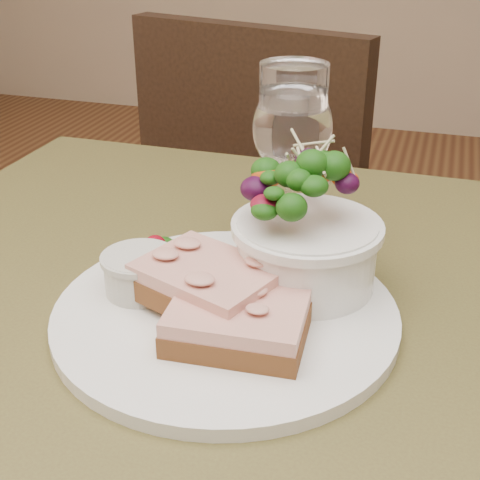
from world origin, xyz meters
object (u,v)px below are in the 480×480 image
(dinner_plate, at_px, (226,314))
(ramekin, at_px, (140,271))
(sandwich_front, at_px, (237,323))
(salad_bowl, at_px, (307,224))
(chair_far, at_px, (287,308))
(wine_glass, at_px, (292,134))
(sandwich_back, at_px, (208,283))
(cafe_table, at_px, (229,415))

(dinner_plate, distance_m, ramekin, 0.08)
(sandwich_front, distance_m, salad_bowl, 0.11)
(dinner_plate, height_order, salad_bowl, salad_bowl)
(salad_bowl, bearing_deg, chair_far, 103.83)
(sandwich_front, distance_m, wine_glass, 0.21)
(dinner_plate, height_order, wine_glass, wine_glass)
(sandwich_front, height_order, wine_glass, wine_glass)
(ramekin, height_order, wine_glass, wine_glass)
(dinner_plate, xyz_separation_m, sandwich_front, (0.02, -0.04, 0.02))
(sandwich_back, height_order, salad_bowl, salad_bowl)
(sandwich_back, bearing_deg, cafe_table, 15.82)
(dinner_plate, bearing_deg, salad_bowl, 47.33)
(ramekin, relative_size, salad_bowl, 0.48)
(ramekin, xyz_separation_m, wine_glass, (0.10, 0.14, 0.09))
(ramekin, bearing_deg, salad_bowl, 22.43)
(cafe_table, xyz_separation_m, wine_glass, (0.02, 0.15, 0.22))
(wine_glass, bearing_deg, sandwich_back, -103.47)
(chair_far, relative_size, salad_bowl, 7.09)
(cafe_table, height_order, sandwich_back, sandwich_back)
(cafe_table, height_order, dinner_plate, dinner_plate)
(cafe_table, xyz_separation_m, salad_bowl, (0.05, 0.06, 0.17))
(ramekin, xyz_separation_m, salad_bowl, (0.14, 0.06, 0.04))
(cafe_table, height_order, ramekin, ramekin)
(dinner_plate, distance_m, wine_glass, 0.19)
(salad_bowl, xyz_separation_m, wine_glass, (-0.03, 0.08, 0.05))
(ramekin, bearing_deg, dinner_plate, -2.81)
(sandwich_front, height_order, sandwich_back, sandwich_back)
(dinner_plate, xyz_separation_m, sandwich_back, (-0.01, -0.00, 0.03))
(ramekin, relative_size, wine_glass, 0.35)
(sandwich_front, bearing_deg, cafe_table, 114.46)
(cafe_table, distance_m, dinner_plate, 0.11)
(dinner_plate, bearing_deg, sandwich_front, -60.17)
(cafe_table, relative_size, salad_bowl, 6.30)
(dinner_plate, relative_size, sandwich_back, 2.16)
(sandwich_front, bearing_deg, chair_far, 96.04)
(chair_far, bearing_deg, dinner_plate, 113.32)
(salad_bowl, distance_m, wine_glass, 0.10)
(dinner_plate, bearing_deg, cafe_table, -48.33)
(cafe_table, bearing_deg, chair_far, 98.77)
(cafe_table, distance_m, ramekin, 0.16)
(sandwich_back, relative_size, ramekin, 2.21)
(dinner_plate, bearing_deg, chair_far, 98.52)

